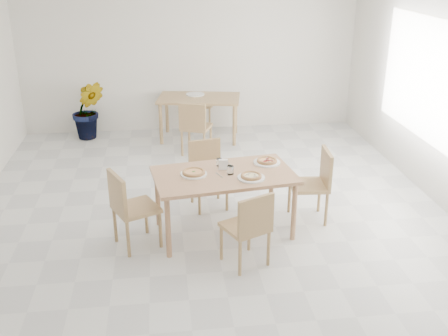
{
  "coord_description": "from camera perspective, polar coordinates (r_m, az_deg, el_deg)",
  "views": [
    {
      "loc": [
        -0.55,
        -5.89,
        3.09
      ],
      "look_at": [
        0.12,
        -0.48,
        0.82
      ],
      "focal_mm": 42.0,
      "sensor_mm": 36.0,
      "label": 1
    }
  ],
  "objects": [
    {
      "name": "chair_east",
      "position": [
        6.43,
        9.97,
        -1.32
      ],
      "size": [
        0.47,
        0.47,
        0.9
      ],
      "rotation": [
        0.0,
        0.0,
        -1.64
      ],
      "color": "tan",
      "rests_on": "ground"
    },
    {
      "name": "pizza_margherita",
      "position": [
        5.9,
        -3.32,
        -0.45
      ],
      "size": [
        0.3,
        0.3,
        0.03
      ],
      "rotation": [
        0.0,
        0.0,
        0.18
      ],
      "color": "tan",
      "rests_on": "plate_margherita"
    },
    {
      "name": "chair_south",
      "position": [
        5.4,
        2.79,
        -6.18
      ],
      "size": [
        0.56,
        0.56,
        0.85
      ],
      "rotation": [
        0.0,
        0.0,
        3.58
      ],
      "color": "tan",
      "rests_on": "ground"
    },
    {
      "name": "chair_north",
      "position": [
        6.72,
        -1.86,
        -0.09
      ],
      "size": [
        0.5,
        0.5,
        0.86
      ],
      "rotation": [
        0.0,
        0.0,
        0.2
      ],
      "color": "tan",
      "rests_on": "ground"
    },
    {
      "name": "fork_b",
      "position": [
        6.17,
        0.71,
        0.34
      ],
      "size": [
        0.07,
        0.17,
        0.01
      ],
      "primitive_type": "cube",
      "rotation": [
        0.0,
        0.0,
        0.34
      ],
      "color": "silver",
      "rests_on": "main_table"
    },
    {
      "name": "potted_plant",
      "position": [
        9.49,
        -14.56,
        6.13
      ],
      "size": [
        0.59,
        0.48,
        1.03
      ],
      "primitive_type": "imported",
      "rotation": [
        0.0,
        0.0,
        0.04
      ],
      "color": "#275E1C",
      "rests_on": "ground"
    },
    {
      "name": "chair_back_n",
      "position": [
        9.94,
        -2.2,
        7.4
      ],
      "size": [
        0.53,
        0.53,
        0.84
      ],
      "rotation": [
        0.0,
        0.0,
        -0.36
      ],
      "color": "tan",
      "rests_on": "ground"
    },
    {
      "name": "plate_margherita",
      "position": [
        5.91,
        -3.32,
        -0.66
      ],
      "size": [
        0.3,
        0.3,
        0.02
      ],
      "primitive_type": "cylinder",
      "color": "white",
      "rests_on": "main_table"
    },
    {
      "name": "napkin_holder",
      "position": [
        6.01,
        -0.08,
        0.31
      ],
      "size": [
        0.12,
        0.06,
        0.13
      ],
      "rotation": [
        0.0,
        0.0,
        -0.06
      ],
      "color": "silver",
      "rests_on": "main_table"
    },
    {
      "name": "fork_a",
      "position": [
        5.88,
        -0.5,
        -0.8
      ],
      "size": [
        0.08,
        0.16,
        0.01
      ],
      "primitive_type": "cube",
      "rotation": [
        0.0,
        0.0,
        0.4
      ],
      "color": "silver",
      "rests_on": "main_table"
    },
    {
      "name": "pizza_mushroom",
      "position": [
        5.81,
        2.98,
        -0.85
      ],
      "size": [
        0.29,
        0.29,
        0.03
      ],
      "rotation": [
        0.0,
        0.0,
        0.26
      ],
      "color": "tan",
      "rests_on": "plate_mushroom"
    },
    {
      "name": "tumbler_b",
      "position": [
        6.14,
        -0.53,
        0.63
      ],
      "size": [
        0.07,
        0.07,
        0.09
      ],
      "primitive_type": "cylinder",
      "color": "white",
      "rests_on": "main_table"
    },
    {
      "name": "pizza_pepperoni",
      "position": [
        6.24,
        4.7,
        0.81
      ],
      "size": [
        0.31,
        0.31,
        0.03
      ],
      "rotation": [
        0.0,
        0.0,
        -0.34
      ],
      "color": "tan",
      "rests_on": "plate_pepperoni"
    },
    {
      "name": "chair_west",
      "position": [
        5.82,
        -10.35,
        -3.94
      ],
      "size": [
        0.59,
        0.59,
        0.9
      ],
      "rotation": [
        0.0,
        0.0,
        2.01
      ],
      "color": "tan",
      "rests_on": "ground"
    },
    {
      "name": "room",
      "position": [
        7.3,
        22.32,
        8.35
      ],
      "size": [
        7.28,
        7.0,
        7.0
      ],
      "color": "silver",
      "rests_on": "ground"
    },
    {
      "name": "plate_pepperoni",
      "position": [
        6.25,
        4.69,
        0.62
      ],
      "size": [
        0.32,
        0.32,
        0.02
      ],
      "primitive_type": "cylinder",
      "color": "white",
      "rests_on": "main_table"
    },
    {
      "name": "chair_back_s",
      "position": [
        8.41,
        -3.21,
        4.73
      ],
      "size": [
        0.57,
        0.57,
        0.89
      ],
      "rotation": [
        0.0,
        0.0,
        2.77
      ],
      "color": "tan",
      "rests_on": "ground"
    },
    {
      "name": "second_table",
      "position": [
        9.14,
        -2.74,
        7.17
      ],
      "size": [
        1.51,
        1.03,
        0.75
      ],
      "rotation": [
        0.0,
        0.0,
        -0.18
      ],
      "color": "tan",
      "rests_on": "ground"
    },
    {
      "name": "tumbler_a",
      "position": [
        5.9,
        0.69,
        -0.23
      ],
      "size": [
        0.08,
        0.08,
        0.1
      ],
      "primitive_type": "cylinder",
      "color": "white",
      "rests_on": "main_table"
    },
    {
      "name": "main_table",
      "position": [
        5.97,
        0.0,
        -1.29
      ],
      "size": [
        1.69,
        1.1,
        0.75
      ],
      "rotation": [
        0.0,
        0.0,
        0.14
      ],
      "color": "tan",
      "rests_on": "ground"
    },
    {
      "name": "plate_empty",
      "position": [
        9.27,
        -3.15,
        8.01
      ],
      "size": [
        0.32,
        0.32,
        0.02
      ],
      "primitive_type": "cylinder",
      "color": "white",
      "rests_on": "second_table"
    },
    {
      "name": "plate_mushroom",
      "position": [
        5.81,
        2.97,
        -1.06
      ],
      "size": [
        0.31,
        0.31,
        0.02
      ],
      "primitive_type": "cylinder",
      "color": "white",
      "rests_on": "main_table"
    }
  ]
}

